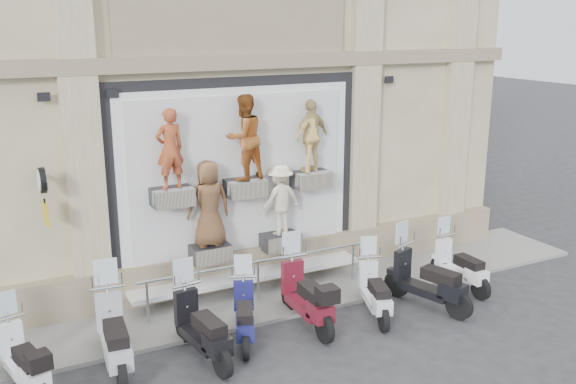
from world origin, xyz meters
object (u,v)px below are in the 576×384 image
object	(u,v)px
scooter_c	(113,323)
scooter_d	(201,315)
scooter_e	(244,304)
clock_sign_bracket	(43,188)
scooter_g	(375,281)
scooter_b	(22,349)
scooter_h	(428,269)
scooter_f	(306,284)
guard_rail	(258,282)
scooter_i	(461,256)

from	to	relation	value
scooter_c	scooter_d	world-z (taller)	scooter_c
scooter_e	clock_sign_bracket	bearing A→B (deg)	170.20
scooter_e	scooter_g	bearing A→B (deg)	17.02
scooter_b	scooter_e	size ratio (longest dim) A/B	1.03
scooter_e	scooter_h	size ratio (longest dim) A/B	0.87
scooter_b	scooter_g	size ratio (longest dim) A/B	1.03
scooter_g	scooter_e	bearing A→B (deg)	-165.44
scooter_f	scooter_c	bearing A→B (deg)	-177.73
scooter_f	scooter_g	xyz separation A→B (m)	(1.39, -0.27, -0.11)
clock_sign_bracket	scooter_e	distance (m)	4.09
scooter_g	scooter_c	bearing A→B (deg)	-163.79
scooter_b	scooter_h	world-z (taller)	scooter_h
guard_rail	scooter_i	bearing A→B (deg)	-17.31
scooter_i	scooter_f	bearing A→B (deg)	-179.58
guard_rail	scooter_h	size ratio (longest dim) A/B	2.46
scooter_e	guard_rail	bearing A→B (deg)	78.78
scooter_d	scooter_i	bearing A→B (deg)	-3.64
scooter_f	scooter_i	xyz separation A→B (m)	(3.81, 0.03, -0.10)
scooter_d	scooter_g	world-z (taller)	scooter_d
scooter_d	scooter_f	world-z (taller)	scooter_f
scooter_d	scooter_e	xyz separation A→B (m)	(0.90, 0.25, -0.09)
scooter_e	scooter_b	bearing A→B (deg)	-158.54
guard_rail	scooter_c	bearing A→B (deg)	-157.47
scooter_b	scooter_i	size ratio (longest dim) A/B	1.02
scooter_b	scooter_d	size ratio (longest dim) A/B	0.92
scooter_e	scooter_i	world-z (taller)	scooter_i
scooter_c	scooter_g	xyz separation A→B (m)	(4.99, -0.28, -0.13)
scooter_e	scooter_h	xyz separation A→B (m)	(3.85, -0.38, 0.11)
clock_sign_bracket	scooter_i	bearing A→B (deg)	-12.37
guard_rail	scooter_f	size ratio (longest dim) A/B	2.45
scooter_c	scooter_i	world-z (taller)	scooter_c
scooter_g	scooter_h	xyz separation A→B (m)	(1.17, -0.15, 0.11)
clock_sign_bracket	guard_rail	bearing A→B (deg)	-6.84
scooter_f	scooter_h	distance (m)	2.59
clock_sign_bracket	scooter_h	distance (m)	7.46
guard_rail	scooter_b	distance (m)	4.82
scooter_f	scooter_h	xyz separation A→B (m)	(2.55, -0.42, -0.00)
scooter_b	scooter_g	world-z (taller)	scooter_b
scooter_e	scooter_i	xyz separation A→B (m)	(5.10, 0.07, 0.01)
guard_rail	scooter_f	world-z (taller)	scooter_f
guard_rail	scooter_e	size ratio (longest dim) A/B	2.83
scooter_f	scooter_i	size ratio (longest dim) A/B	1.14
clock_sign_bracket	scooter_i	xyz separation A→B (m)	(8.10, -1.78, -2.07)
scooter_c	scooter_e	world-z (taller)	scooter_c
scooter_g	scooter_i	distance (m)	2.44
scooter_h	scooter_i	bearing A→B (deg)	2.72
scooter_b	scooter_d	bearing A→B (deg)	-18.85
scooter_h	scooter_i	world-z (taller)	scooter_h
scooter_c	scooter_i	distance (m)	7.41
clock_sign_bracket	scooter_h	xyz separation A→B (m)	(6.85, -2.23, -1.97)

